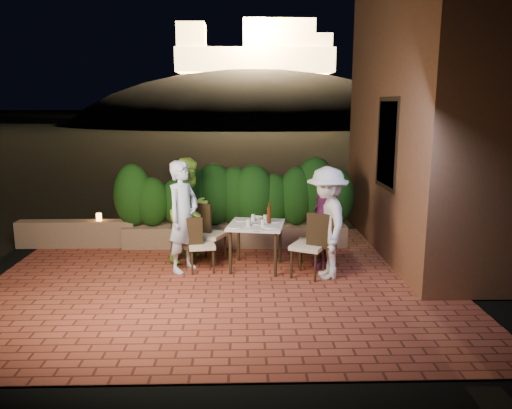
{
  "coord_description": "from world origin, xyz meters",
  "views": [
    {
      "loc": [
        0.34,
        -6.9,
        2.67
      ],
      "look_at": [
        0.56,
        1.04,
        1.05
      ],
      "focal_mm": 35.0,
      "sensor_mm": 36.0,
      "label": 1
    }
  ],
  "objects_px": {
    "bowl": "(257,218)",
    "chair_right_front": "(308,245)",
    "parapet_lamp": "(99,217)",
    "chair_left_back": "(210,233)",
    "diner_green": "(190,210)",
    "diner_white": "(327,223)",
    "chair_right_back": "(310,241)",
    "diner_purple": "(326,217)",
    "dining_table": "(256,246)",
    "chair_left_front": "(202,244)",
    "diner_blue": "(183,217)",
    "beer_bottle": "(269,213)"
  },
  "relations": [
    {
      "from": "diner_green",
      "to": "diner_purple",
      "type": "xyz_separation_m",
      "value": [
        2.26,
        -0.41,
        -0.04
      ]
    },
    {
      "from": "diner_white",
      "to": "chair_right_back",
      "type": "bearing_deg",
      "value": -165.66
    },
    {
      "from": "bowl",
      "to": "chair_left_back",
      "type": "height_order",
      "value": "chair_left_back"
    },
    {
      "from": "diner_blue",
      "to": "parapet_lamp",
      "type": "bearing_deg",
      "value": 82.29
    },
    {
      "from": "dining_table",
      "to": "chair_left_back",
      "type": "xyz_separation_m",
      "value": [
        -0.78,
        0.36,
        0.13
      ]
    },
    {
      "from": "chair_right_front",
      "to": "chair_left_front",
      "type": "bearing_deg",
      "value": 16.75
    },
    {
      "from": "parapet_lamp",
      "to": "diner_blue",
      "type": "bearing_deg",
      "value": -39.06
    },
    {
      "from": "diner_green",
      "to": "diner_purple",
      "type": "relative_size",
      "value": 1.05
    },
    {
      "from": "bowl",
      "to": "chair_left_front",
      "type": "xyz_separation_m",
      "value": [
        -0.9,
        -0.43,
        -0.33
      ]
    },
    {
      "from": "diner_white",
      "to": "parapet_lamp",
      "type": "distance_m",
      "value": 4.4
    },
    {
      "from": "diner_purple",
      "to": "chair_right_back",
      "type": "bearing_deg",
      "value": -107.73
    },
    {
      "from": "chair_right_front",
      "to": "diner_white",
      "type": "relative_size",
      "value": 0.59
    },
    {
      "from": "bowl",
      "to": "parapet_lamp",
      "type": "relative_size",
      "value": 1.3
    },
    {
      "from": "chair_left_back",
      "to": "diner_purple",
      "type": "xyz_separation_m",
      "value": [
        1.92,
        -0.28,
        0.34
      ]
    },
    {
      "from": "chair_left_back",
      "to": "diner_green",
      "type": "xyz_separation_m",
      "value": [
        -0.34,
        0.12,
        0.39
      ]
    },
    {
      "from": "beer_bottle",
      "to": "parapet_lamp",
      "type": "distance_m",
      "value": 3.41
    },
    {
      "from": "chair_right_front",
      "to": "chair_left_back",
      "type": "bearing_deg",
      "value": 0.71
    },
    {
      "from": "diner_white",
      "to": "diner_purple",
      "type": "height_order",
      "value": "diner_white"
    },
    {
      "from": "chair_right_back",
      "to": "diner_blue",
      "type": "height_order",
      "value": "diner_blue"
    },
    {
      "from": "diner_white",
      "to": "diner_blue",
      "type": "bearing_deg",
      "value": -102.81
    },
    {
      "from": "chair_left_back",
      "to": "diner_purple",
      "type": "distance_m",
      "value": 1.97
    },
    {
      "from": "diner_blue",
      "to": "parapet_lamp",
      "type": "relative_size",
      "value": 12.77
    },
    {
      "from": "chair_left_back",
      "to": "chair_right_front",
      "type": "distance_m",
      "value": 1.75
    },
    {
      "from": "bowl",
      "to": "chair_right_front",
      "type": "distance_m",
      "value": 1.1
    },
    {
      "from": "dining_table",
      "to": "diner_purple",
      "type": "xyz_separation_m",
      "value": [
        1.15,
        0.08,
        0.47
      ]
    },
    {
      "from": "bowl",
      "to": "chair_left_back",
      "type": "xyz_separation_m",
      "value": [
        -0.8,
        0.04,
        -0.27
      ]
    },
    {
      "from": "bowl",
      "to": "chair_left_back",
      "type": "relative_size",
      "value": 0.18
    },
    {
      "from": "dining_table",
      "to": "chair_left_back",
      "type": "bearing_deg",
      "value": 155.07
    },
    {
      "from": "dining_table",
      "to": "parapet_lamp",
      "type": "distance_m",
      "value": 3.23
    },
    {
      "from": "beer_bottle",
      "to": "chair_left_front",
      "type": "relative_size",
      "value": 0.39
    },
    {
      "from": "chair_left_front",
      "to": "chair_right_front",
      "type": "relative_size",
      "value": 0.87
    },
    {
      "from": "chair_left_front",
      "to": "parapet_lamp",
      "type": "distance_m",
      "value": 2.52
    },
    {
      "from": "beer_bottle",
      "to": "chair_left_back",
      "type": "height_order",
      "value": "beer_bottle"
    },
    {
      "from": "dining_table",
      "to": "chair_left_front",
      "type": "distance_m",
      "value": 0.89
    },
    {
      "from": "parapet_lamp",
      "to": "dining_table",
      "type": "bearing_deg",
      "value": -24.89
    },
    {
      "from": "chair_left_front",
      "to": "diner_green",
      "type": "bearing_deg",
      "value": 102.77
    },
    {
      "from": "bowl",
      "to": "diner_green",
      "type": "height_order",
      "value": "diner_green"
    },
    {
      "from": "beer_bottle",
      "to": "diner_green",
      "type": "bearing_deg",
      "value": 161.53
    },
    {
      "from": "dining_table",
      "to": "diner_green",
      "type": "height_order",
      "value": "diner_green"
    },
    {
      "from": "parapet_lamp",
      "to": "chair_right_front",
      "type": "bearing_deg",
      "value": -25.52
    },
    {
      "from": "chair_right_front",
      "to": "diner_green",
      "type": "bearing_deg",
      "value": 1.82
    },
    {
      "from": "chair_left_back",
      "to": "diner_green",
      "type": "relative_size",
      "value": 0.57
    },
    {
      "from": "diner_white",
      "to": "dining_table",
      "type": "bearing_deg",
      "value": -115.94
    },
    {
      "from": "chair_right_front",
      "to": "diner_purple",
      "type": "xyz_separation_m",
      "value": [
        0.35,
        0.5,
        0.33
      ]
    },
    {
      "from": "chair_right_front",
      "to": "diner_green",
      "type": "distance_m",
      "value": 2.15
    },
    {
      "from": "bowl",
      "to": "diner_blue",
      "type": "bearing_deg",
      "value": -161.95
    },
    {
      "from": "chair_left_back",
      "to": "parapet_lamp",
      "type": "distance_m",
      "value": 2.37
    },
    {
      "from": "dining_table",
      "to": "chair_right_front",
      "type": "distance_m",
      "value": 0.91
    },
    {
      "from": "diner_white",
      "to": "parapet_lamp",
      "type": "height_order",
      "value": "diner_white"
    },
    {
      "from": "diner_green",
      "to": "parapet_lamp",
      "type": "distance_m",
      "value": 2.03
    }
  ]
}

